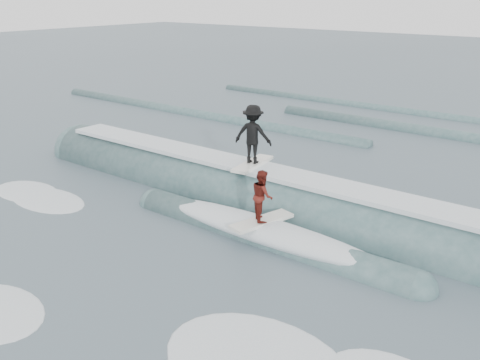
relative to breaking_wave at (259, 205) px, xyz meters
The scene contains 6 objects.
ground 5.12m from the breaking_wave, 92.41° to the right, with size 160.00×160.00×0.00m, color #3E505B.
breaking_wave is the anchor object (origin of this frame).
surfer_black 2.32m from the breaking_wave, 149.66° to the left, with size 1.41×2.06×2.04m.
surfer_red 2.73m from the breaking_wave, 52.19° to the right, with size 1.04×2.07×1.58m.
whitewater 6.23m from the breaking_wave, 87.52° to the right, with size 16.66×7.28×0.10m.
far_swells 12.87m from the breaking_wave, 103.21° to the left, with size 36.96×8.65×0.80m.
Camera 1 is at (9.78, -8.29, 6.81)m, focal length 40.00 mm.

